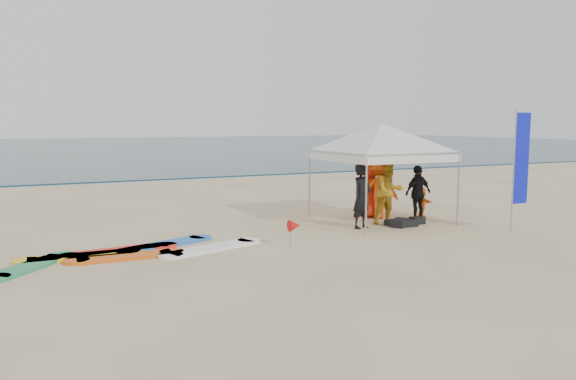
# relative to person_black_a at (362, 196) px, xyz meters

# --- Properties ---
(ground) EXTENTS (120.00, 120.00, 0.00)m
(ground) POSITION_rel_person_black_a_xyz_m (-2.89, -2.89, -0.87)
(ground) COLOR beige
(ground) RESTS_ON ground
(ocean) EXTENTS (160.00, 84.00, 0.08)m
(ocean) POSITION_rel_person_black_a_xyz_m (-2.89, 57.11, -0.83)
(ocean) COLOR #0C2633
(ocean) RESTS_ON ground
(shoreline_foam) EXTENTS (160.00, 1.20, 0.01)m
(shoreline_foam) POSITION_rel_person_black_a_xyz_m (-2.89, 15.31, -0.87)
(shoreline_foam) COLOR silver
(shoreline_foam) RESTS_ON ground
(person_black_a) EXTENTS (0.74, 0.61, 1.75)m
(person_black_a) POSITION_rel_person_black_a_xyz_m (0.00, 0.00, 0.00)
(person_black_a) COLOR black
(person_black_a) RESTS_ON ground
(person_yellow) EXTENTS (0.92, 0.73, 1.87)m
(person_yellow) POSITION_rel_person_black_a_xyz_m (1.06, 0.22, 0.06)
(person_yellow) COLOR #BD871A
(person_yellow) RESTS_ON ground
(person_orange_a) EXTENTS (1.29, 1.09, 1.73)m
(person_orange_a) POSITION_rel_person_black_a_xyz_m (1.34, 1.07, -0.01)
(person_orange_a) COLOR #F55B15
(person_orange_a) RESTS_ON ground
(person_black_b) EXTENTS (0.99, 0.50, 1.62)m
(person_black_b) POSITION_rel_person_black_a_xyz_m (2.18, 0.34, -0.06)
(person_black_b) COLOR black
(person_black_b) RESTS_ON ground
(person_orange_b) EXTENTS (0.83, 0.56, 1.67)m
(person_orange_b) POSITION_rel_person_black_a_xyz_m (1.21, 1.36, -0.04)
(person_orange_b) COLOR red
(person_orange_b) RESTS_ON ground
(person_seated) EXTENTS (0.40, 0.84, 0.87)m
(person_seated) POSITION_rel_person_black_a_xyz_m (2.78, 0.86, -0.44)
(person_seated) COLOR orange
(person_seated) RESTS_ON ground
(canopy_tent) EXTENTS (4.30, 4.30, 3.25)m
(canopy_tent) POSITION_rel_person_black_a_xyz_m (1.08, 0.65, 1.95)
(canopy_tent) COLOR #A5A5A8
(canopy_tent) RESTS_ON ground
(feather_flag) EXTENTS (0.54, 0.04, 3.20)m
(feather_flag) POSITION_rel_person_black_a_xyz_m (3.50, -2.14, 1.01)
(feather_flag) COLOR #A5A5A8
(feather_flag) RESTS_ON ground
(marker_pennant) EXTENTS (0.28, 0.28, 0.64)m
(marker_pennant) POSITION_rel_person_black_a_xyz_m (-2.67, -1.28, -0.38)
(marker_pennant) COLOR #A5A5A8
(marker_pennant) RESTS_ON ground
(gear_pile) EXTENTS (1.23, 0.75, 0.22)m
(gear_pile) POSITION_rel_person_black_a_xyz_m (1.23, -0.24, -0.78)
(gear_pile) COLOR black
(gear_pile) RESTS_ON ground
(surfboard_spread) EXTENTS (5.66, 2.29, 0.07)m
(surfboard_spread) POSITION_rel_person_black_a_xyz_m (-6.29, -0.38, -0.84)
(surfboard_spread) COLOR red
(surfboard_spread) RESTS_ON ground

